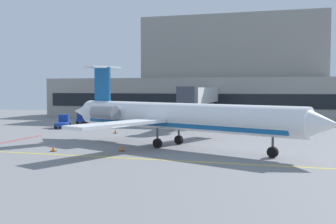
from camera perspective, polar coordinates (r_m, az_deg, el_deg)
name	(u,v)px	position (r m, az deg, el deg)	size (l,w,h in m)	color
ground	(113,156)	(35.80, -7.50, -5.94)	(120.00, 120.00, 0.11)	slate
terminal_building	(227,80)	(80.00, 8.07, 4.36)	(68.38, 12.93, 19.29)	gray
jet_bridge_west	(201,96)	(62.61, 4.51, 2.20)	(2.40, 20.58, 5.85)	silver
regional_jet	(174,117)	(40.26, 0.87, -0.62)	(29.05, 21.95, 8.04)	white
baggage_tug	(63,122)	(61.49, -14.04, -1.28)	(2.74, 3.92, 1.86)	#19389E
pushback_tractor	(84,117)	(68.54, -11.29, -0.69)	(2.88, 4.42, 2.09)	#19389E
safety_cone_alpha	(180,140)	(43.44, 1.65, -3.88)	(0.47, 0.47, 0.55)	orange
safety_cone_bravo	(115,131)	(52.81, -7.16, -2.62)	(0.47, 0.47, 0.55)	orange
safety_cone_charlie	(53,149)	(39.04, -15.32, -4.82)	(0.47, 0.47, 0.55)	orange
safety_cone_delta	(122,148)	(38.07, -6.30, -4.93)	(0.47, 0.47, 0.55)	orange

